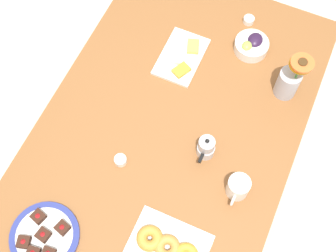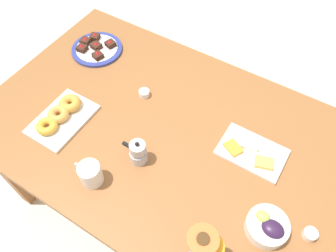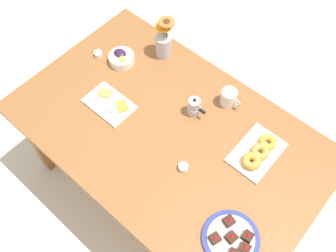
# 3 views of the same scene
# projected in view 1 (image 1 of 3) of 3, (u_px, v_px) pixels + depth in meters

# --- Properties ---
(ground_plane) EXTENTS (6.00, 6.00, 0.00)m
(ground_plane) POSITION_uv_depth(u_px,v_px,m) (168.00, 187.00, 2.54)
(ground_plane) COLOR beige
(dining_table) EXTENTS (1.60, 1.00, 0.74)m
(dining_table) POSITION_uv_depth(u_px,v_px,m) (168.00, 139.00, 1.95)
(dining_table) COLOR brown
(dining_table) RESTS_ON ground_plane
(coffee_mug) EXTENTS (0.12, 0.08, 0.09)m
(coffee_mug) POSITION_uv_depth(u_px,v_px,m) (238.00, 187.00, 1.72)
(coffee_mug) COLOR white
(coffee_mug) RESTS_ON dining_table
(grape_bowl) EXTENTS (0.15, 0.15, 0.07)m
(grape_bowl) POSITION_uv_depth(u_px,v_px,m) (252.00, 45.00, 2.01)
(grape_bowl) COLOR white
(grape_bowl) RESTS_ON dining_table
(cheese_platter) EXTENTS (0.26, 0.17, 0.03)m
(cheese_platter) POSITION_uv_depth(u_px,v_px,m) (182.00, 57.00, 2.01)
(cheese_platter) COLOR white
(cheese_platter) RESTS_ON dining_table
(croissant_platter) EXTENTS (0.19, 0.28, 0.05)m
(croissant_platter) POSITION_uv_depth(u_px,v_px,m) (167.00, 246.00, 1.65)
(croissant_platter) COLOR white
(croissant_platter) RESTS_ON dining_table
(jam_cup_honey) EXTENTS (0.05, 0.05, 0.03)m
(jam_cup_honey) POSITION_uv_depth(u_px,v_px,m) (249.00, 20.00, 2.08)
(jam_cup_honey) COLOR white
(jam_cup_honey) RESTS_ON dining_table
(jam_cup_berry) EXTENTS (0.05, 0.05, 0.03)m
(jam_cup_berry) POSITION_uv_depth(u_px,v_px,m) (120.00, 160.00, 1.80)
(jam_cup_berry) COLOR white
(jam_cup_berry) RESTS_ON dining_table
(dessert_plate) EXTENTS (0.25, 0.25, 0.05)m
(dessert_plate) POSITION_uv_depth(u_px,v_px,m) (44.00, 236.00, 1.68)
(dessert_plate) COLOR navy
(dessert_plate) RESTS_ON dining_table
(flower_vase) EXTENTS (0.11, 0.11, 0.25)m
(flower_vase) POSITION_uv_depth(u_px,v_px,m) (289.00, 81.00, 1.87)
(flower_vase) COLOR #B2B2BC
(flower_vase) RESTS_ON dining_table
(moka_pot) EXTENTS (0.11, 0.07, 0.12)m
(moka_pot) POSITION_uv_depth(u_px,v_px,m) (206.00, 148.00, 1.78)
(moka_pot) COLOR #B7B7BC
(moka_pot) RESTS_ON dining_table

